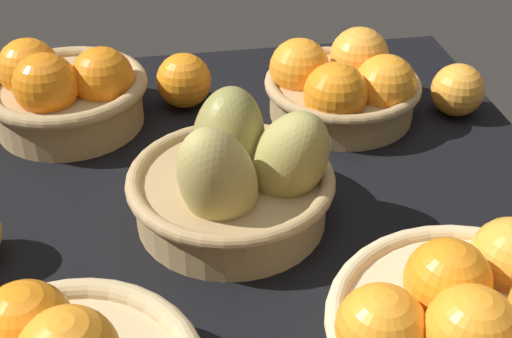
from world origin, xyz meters
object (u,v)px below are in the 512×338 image
at_px(basket_center_pears, 237,180).
at_px(loose_orange_front_gap, 458,90).
at_px(basket_near_right, 343,86).
at_px(basket_far_right, 65,91).
at_px(basket_near_left, 479,333).
at_px(loose_orange_side_gap, 184,81).

relative_size(basket_center_pears, loose_orange_front_gap, 3.41).
xyz_separation_m(basket_center_pears, loose_orange_front_gap, (0.17, -0.32, -0.02)).
height_order(basket_near_right, loose_orange_front_gap, basket_near_right).
bearing_deg(basket_far_right, basket_center_pears, -141.02).
distance_m(basket_near_left, loose_orange_side_gap, 0.53).
height_order(basket_far_right, basket_center_pears, basket_center_pears).
distance_m(basket_far_right, loose_orange_side_gap, 0.15).
distance_m(basket_near_left, basket_far_right, 0.58).
bearing_deg(basket_near_left, basket_near_right, -0.81).
bearing_deg(loose_orange_side_gap, basket_center_pears, -172.34).
xyz_separation_m(basket_near_right, loose_orange_side_gap, (0.06, 0.20, -0.01)).
bearing_deg(basket_far_right, basket_near_left, -143.08).
height_order(basket_near_left, basket_center_pears, basket_center_pears).
relative_size(basket_far_right, loose_orange_front_gap, 2.96).
height_order(basket_center_pears, loose_orange_front_gap, basket_center_pears).
bearing_deg(loose_orange_front_gap, basket_center_pears, 118.85).
relative_size(basket_near_left, basket_near_right, 1.22).
bearing_deg(basket_center_pears, loose_orange_side_gap, 7.66).
relative_size(basket_near_left, loose_orange_front_gap, 3.57).
xyz_separation_m(loose_orange_front_gap, loose_orange_side_gap, (0.08, 0.35, 0.00)).
bearing_deg(basket_near_left, loose_orange_front_gap, -20.89).
distance_m(basket_near_right, loose_orange_front_gap, 0.15).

